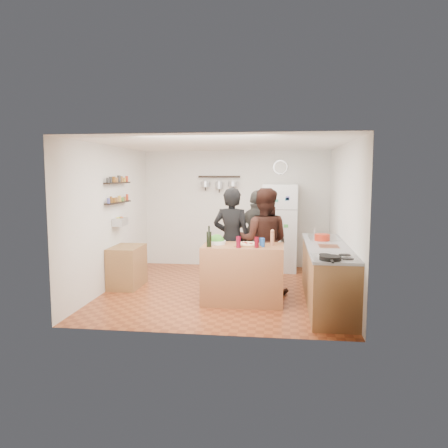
# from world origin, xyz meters

# --- Properties ---
(room_shell) EXTENTS (4.20, 4.20, 4.20)m
(room_shell) POSITION_xyz_m (0.00, 0.39, 1.25)
(room_shell) COLOR brown
(room_shell) RESTS_ON ground
(prep_island) EXTENTS (1.25, 0.72, 0.91)m
(prep_island) POSITION_xyz_m (0.40, -0.64, 0.46)
(prep_island) COLOR #925735
(prep_island) RESTS_ON floor
(pizza_board) EXTENTS (0.42, 0.34, 0.02)m
(pizza_board) POSITION_xyz_m (0.48, -0.66, 0.92)
(pizza_board) COLOR brown
(pizza_board) RESTS_ON prep_island
(pizza) EXTENTS (0.34, 0.34, 0.02)m
(pizza) POSITION_xyz_m (0.48, -0.66, 0.94)
(pizza) COLOR beige
(pizza) RESTS_ON pizza_board
(salad_bowl) EXTENTS (0.28, 0.28, 0.06)m
(salad_bowl) POSITION_xyz_m (-0.02, -0.59, 0.94)
(salad_bowl) COLOR silver
(salad_bowl) RESTS_ON prep_island
(wine_bottle) EXTENTS (0.08, 0.08, 0.23)m
(wine_bottle) POSITION_xyz_m (-0.10, -0.86, 1.03)
(wine_bottle) COLOR black
(wine_bottle) RESTS_ON prep_island
(wine_glass_near) EXTENTS (0.07, 0.07, 0.17)m
(wine_glass_near) POSITION_xyz_m (0.35, -0.88, 1.00)
(wine_glass_near) COLOR #600819
(wine_glass_near) RESTS_ON prep_island
(wine_glass_far) EXTENTS (0.07, 0.07, 0.16)m
(wine_glass_far) POSITION_xyz_m (0.62, -0.84, 0.99)
(wine_glass_far) COLOR #570711
(wine_glass_far) RESTS_ON prep_island
(pepper_mill) EXTENTS (0.06, 0.06, 0.20)m
(pepper_mill) POSITION_xyz_m (0.85, -0.59, 1.01)
(pepper_mill) COLOR #A76646
(pepper_mill) RESTS_ON prep_island
(salt_canister) EXTENTS (0.08, 0.08, 0.13)m
(salt_canister) POSITION_xyz_m (0.70, -0.76, 0.98)
(salt_canister) COLOR #1B4897
(salt_canister) RESTS_ON prep_island
(person_left) EXTENTS (0.71, 0.53, 1.79)m
(person_left) POSITION_xyz_m (0.15, -0.04, 0.89)
(person_left) COLOR black
(person_left) RESTS_ON floor
(person_center) EXTENTS (0.92, 0.74, 1.78)m
(person_center) POSITION_xyz_m (0.69, -0.07, 0.89)
(person_center) COLOR black
(person_center) RESTS_ON floor
(person_back) EXTENTS (1.10, 0.78, 1.73)m
(person_back) POSITION_xyz_m (0.57, 0.40, 0.86)
(person_back) COLOR #2E2C29
(person_back) RESTS_ON floor
(counter_run) EXTENTS (0.63, 2.63, 0.90)m
(counter_run) POSITION_xyz_m (1.70, -0.55, 0.45)
(counter_run) COLOR #9E7042
(counter_run) RESTS_ON floor
(stove_top) EXTENTS (0.60, 0.62, 0.02)m
(stove_top) POSITION_xyz_m (1.70, -1.50, 0.91)
(stove_top) COLOR white
(stove_top) RESTS_ON counter_run
(skillet) EXTENTS (0.28, 0.28, 0.05)m
(skillet) POSITION_xyz_m (1.60, -1.73, 0.95)
(skillet) COLOR black
(skillet) RESTS_ON stove_top
(sink) EXTENTS (0.50, 0.80, 0.03)m
(sink) POSITION_xyz_m (1.70, 0.30, 0.92)
(sink) COLOR silver
(sink) RESTS_ON counter_run
(cutting_board) EXTENTS (0.30, 0.40, 0.02)m
(cutting_board) POSITION_xyz_m (1.70, -0.63, 0.91)
(cutting_board) COLOR brown
(cutting_board) RESTS_ON counter_run
(red_bowl) EXTENTS (0.25, 0.25, 0.10)m
(red_bowl) POSITION_xyz_m (1.65, -0.08, 0.97)
(red_bowl) COLOR #B22814
(red_bowl) RESTS_ON counter_run
(fridge) EXTENTS (0.70, 0.68, 1.80)m
(fridge) POSITION_xyz_m (0.95, 1.75, 0.90)
(fridge) COLOR white
(fridge) RESTS_ON floor
(wall_clock) EXTENTS (0.30, 0.03, 0.30)m
(wall_clock) POSITION_xyz_m (0.95, 2.08, 2.15)
(wall_clock) COLOR silver
(wall_clock) RESTS_ON back_wall
(spice_shelf_lower) EXTENTS (0.12, 1.00, 0.02)m
(spice_shelf_lower) POSITION_xyz_m (-1.93, 0.20, 1.50)
(spice_shelf_lower) COLOR black
(spice_shelf_lower) RESTS_ON left_wall
(spice_shelf_upper) EXTENTS (0.12, 1.00, 0.02)m
(spice_shelf_upper) POSITION_xyz_m (-1.93, 0.20, 1.85)
(spice_shelf_upper) COLOR black
(spice_shelf_upper) RESTS_ON left_wall
(produce_basket) EXTENTS (0.18, 0.35, 0.14)m
(produce_basket) POSITION_xyz_m (-1.90, 0.20, 1.15)
(produce_basket) COLOR silver
(produce_basket) RESTS_ON left_wall
(side_table) EXTENTS (0.50, 0.80, 0.73)m
(side_table) POSITION_xyz_m (-1.74, 0.04, 0.36)
(side_table) COLOR olive
(side_table) RESTS_ON floor
(pot_rack) EXTENTS (0.90, 0.04, 0.04)m
(pot_rack) POSITION_xyz_m (-0.35, 2.00, 1.95)
(pot_rack) COLOR black
(pot_rack) RESTS_ON back_wall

